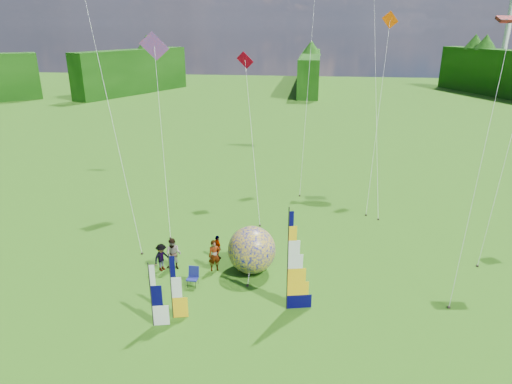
# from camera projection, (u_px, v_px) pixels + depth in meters

# --- Properties ---
(ground) EXTENTS (220.00, 220.00, 0.00)m
(ground) POSITION_uv_depth(u_px,v_px,m) (266.00, 336.00, 20.86)
(ground) COLOR #317615
(ground) RESTS_ON ground
(treeline_ring) EXTENTS (210.00, 210.00, 8.00)m
(treeline_ring) POSITION_uv_depth(u_px,v_px,m) (267.00, 258.00, 19.47)
(treeline_ring) COLOR #205A12
(treeline_ring) RESTS_ON ground
(turbine_right) EXTENTS (8.00, 1.20, 30.00)m
(turbine_right) POSITION_uv_depth(u_px,v_px,m) (510.00, 16.00, 104.87)
(turbine_right) COLOR silver
(turbine_right) RESTS_ON ground
(feather_banner_main) EXTENTS (1.41, 0.42, 5.29)m
(feather_banner_main) POSITION_uv_depth(u_px,v_px,m) (288.00, 262.00, 21.90)
(feather_banner_main) COLOR #050341
(feather_banner_main) RESTS_ON ground
(side_banner_left) EXTENTS (0.94, 0.32, 3.37)m
(side_banner_left) POSITION_uv_depth(u_px,v_px,m) (171.00, 288.00, 21.53)
(side_banner_left) COLOR yellow
(side_banner_left) RESTS_ON ground
(side_banner_far) EXTENTS (0.96, 0.32, 3.25)m
(side_banner_far) POSITION_uv_depth(u_px,v_px,m) (151.00, 296.00, 20.99)
(side_banner_far) COLOR white
(side_banner_far) RESTS_ON ground
(bol_inflatable) EXTENTS (3.54, 3.54, 2.73)m
(bol_inflatable) POSITION_uv_depth(u_px,v_px,m) (252.00, 250.00, 25.83)
(bol_inflatable) COLOR #000775
(bol_inflatable) RESTS_ON ground
(spectator_a) EXTENTS (0.81, 0.69, 1.89)m
(spectator_a) POSITION_uv_depth(u_px,v_px,m) (214.00, 256.00, 26.07)
(spectator_a) COLOR #66594C
(spectator_a) RESTS_ON ground
(spectator_b) EXTENTS (0.93, 0.46, 1.90)m
(spectator_b) POSITION_uv_depth(u_px,v_px,m) (173.00, 254.00, 26.24)
(spectator_b) COLOR #66594C
(spectator_b) RESTS_ON ground
(spectator_c) EXTENTS (0.86, 1.13, 1.66)m
(spectator_c) POSITION_uv_depth(u_px,v_px,m) (162.00, 257.00, 26.12)
(spectator_c) COLOR #66594C
(spectator_c) RESTS_ON ground
(spectator_d) EXTENTS (0.84, 0.91, 1.51)m
(spectator_d) POSITION_uv_depth(u_px,v_px,m) (218.00, 247.00, 27.45)
(spectator_d) COLOR #66594C
(spectator_d) RESTS_ON ground
(camp_chair) EXTENTS (0.65, 0.65, 1.08)m
(camp_chair) POSITION_uv_depth(u_px,v_px,m) (193.00, 277.00, 24.61)
(camp_chair) COLOR navy
(camp_chair) RESTS_ON ground
(kite_whale) EXTENTS (7.93, 15.11, 18.08)m
(kite_whale) POSITION_uv_depth(u_px,v_px,m) (377.00, 83.00, 35.46)
(kite_whale) COLOR black
(kite_whale) RESTS_ON ground
(kite_rainbow_delta) EXTENTS (10.18, 12.79, 13.60)m
(kite_rainbow_delta) POSITION_uv_depth(u_px,v_px,m) (161.00, 125.00, 31.63)
(kite_rainbow_delta) COLOR #E23746
(kite_rainbow_delta) RESTS_ON ground
(kite_parafoil) EXTENTS (7.35, 11.41, 15.28)m
(kite_parafoil) POSITION_uv_depth(u_px,v_px,m) (485.00, 142.00, 23.59)
(kite_parafoil) COLOR red
(kite_parafoil) RESTS_ON ground
(small_kite_red) EXTENTS (5.82, 10.53, 11.85)m
(small_kite_red) POSITION_uv_depth(u_px,v_px,m) (252.00, 131.00, 33.79)
(small_kite_red) COLOR #C0001D
(small_kite_red) RESTS_ON ground
(small_kite_orange) EXTENTS (6.20, 11.10, 14.83)m
(small_kite_orange) POSITION_uv_depth(u_px,v_px,m) (379.00, 106.00, 35.02)
(small_kite_orange) COLOR #FF4B00
(small_kite_orange) RESTS_ON ground
(small_kite_pink) EXTENTS (8.18, 8.43, 16.71)m
(small_kite_pink) POSITION_uv_depth(u_px,v_px,m) (111.00, 112.00, 27.64)
(small_kite_pink) COLOR pink
(small_kite_pink) RESTS_ON ground
(small_kite_green) EXTENTS (3.79, 12.19, 21.28)m
(small_kite_green) POSITION_uv_depth(u_px,v_px,m) (310.00, 58.00, 38.49)
(small_kite_green) COLOR green
(small_kite_green) RESTS_ON ground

